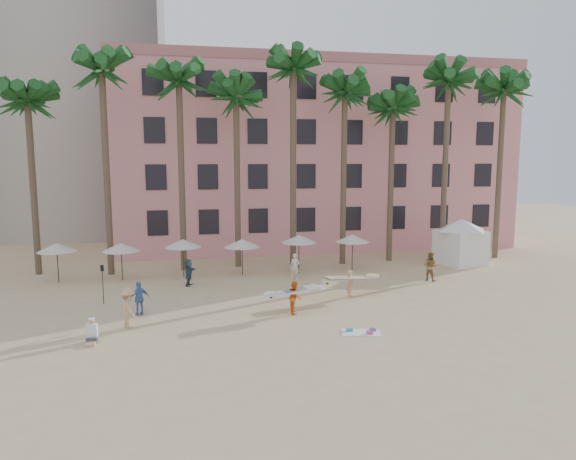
% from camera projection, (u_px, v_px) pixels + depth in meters
% --- Properties ---
extents(ground, '(120.00, 120.00, 0.00)m').
position_uv_depth(ground, '(292.00, 334.00, 23.72)').
color(ground, '#D1B789').
rests_on(ground, ground).
extents(pink_hotel, '(35.00, 14.00, 16.00)m').
position_uv_depth(pink_hotel, '(310.00, 159.00, 49.22)').
color(pink_hotel, '#DB8587').
rests_on(pink_hotel, ground).
extents(palm_row, '(44.40, 5.40, 16.30)m').
position_uv_depth(palm_row, '(258.00, 89.00, 36.62)').
color(palm_row, brown).
rests_on(palm_row, ground).
extents(umbrella_row, '(22.50, 2.70, 2.73)m').
position_uv_depth(umbrella_row, '(213.00, 243.00, 34.99)').
color(umbrella_row, '#332B23').
rests_on(umbrella_row, ground).
extents(cabana, '(5.47, 5.47, 3.50)m').
position_uv_depth(cabana, '(461.00, 237.00, 39.15)').
color(cabana, white).
rests_on(cabana, ground).
extents(beach_towel, '(1.98, 1.38, 0.14)m').
position_uv_depth(beach_towel, '(362.00, 332.00, 23.86)').
color(beach_towel, white).
rests_on(beach_towel, ground).
extents(carrier_yellow, '(3.13, 1.42, 1.64)m').
position_uv_depth(carrier_yellow, '(350.00, 281.00, 29.85)').
color(carrier_yellow, tan).
rests_on(carrier_yellow, ground).
extents(carrier_white, '(2.85, 1.47, 1.71)m').
position_uv_depth(carrier_white, '(295.00, 296.00, 26.76)').
color(carrier_white, orange).
rests_on(carrier_white, ground).
extents(beachgoers, '(19.73, 9.36, 1.93)m').
position_uv_depth(beachgoers, '(242.00, 282.00, 29.75)').
color(beachgoers, '#4E76B6').
rests_on(beachgoers, ground).
extents(paddle, '(0.18, 0.04, 2.23)m').
position_uv_depth(paddle, '(103.00, 279.00, 28.32)').
color(paddle, black).
rests_on(paddle, ground).
extents(seated_man, '(0.48, 0.83, 1.08)m').
position_uv_depth(seated_man, '(92.00, 335.00, 22.49)').
color(seated_man, '#3F3F4C').
rests_on(seated_man, ground).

